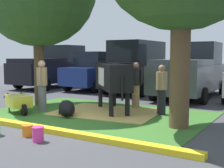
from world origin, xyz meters
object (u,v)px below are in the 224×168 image
at_px(wheelbarrow, 19,101).
at_px(bucket_orange, 28,130).
at_px(calf_lying, 67,108).
at_px(person_visitor_near, 42,84).
at_px(bucket_pink, 38,134).
at_px(pickup_truck_black, 55,68).
at_px(pickup_truck_maroon, 192,72).
at_px(suv_black, 138,67).
at_px(cow_holstein, 112,77).
at_px(sedan_blue, 97,71).
at_px(person_handler, 162,88).
at_px(person_visitor_far, 136,84).

bearing_deg(wheelbarrow, bucket_orange, -37.89).
xyz_separation_m(calf_lying, bucket_orange, (0.72, -2.23, -0.10)).
bearing_deg(person_visitor_near, bucket_pink, -47.16).
bearing_deg(pickup_truck_black, pickup_truck_maroon, -0.70).
relative_size(wheelbarrow, suv_black, 0.34).
relative_size(wheelbarrow, pickup_truck_maroon, 0.29).
bearing_deg(cow_holstein, sedan_blue, 128.23).
bearing_deg(person_handler, pickup_truck_black, 151.43).
distance_m(person_visitor_far, pickup_truck_maroon, 4.01).
bearing_deg(person_handler, pickup_truck_maroon, 95.23).
bearing_deg(bucket_orange, person_visitor_far, 83.73).
bearing_deg(pickup_truck_maroon, pickup_truck_black, 179.30).
distance_m(cow_holstein, sedan_blue, 6.55).
height_order(cow_holstein, person_visitor_near, person_visitor_near).
height_order(person_visitor_far, pickup_truck_maroon, pickup_truck_maroon).
relative_size(person_handler, pickup_truck_black, 0.28).
distance_m(pickup_truck_black, sedan_blue, 2.85).
bearing_deg(suv_black, person_handler, -56.15).
height_order(calf_lying, pickup_truck_maroon, pickup_truck_maroon).
relative_size(person_visitor_far, suv_black, 0.34).
xyz_separation_m(cow_holstein, sedan_blue, (-4.05, 5.14, -0.15)).
xyz_separation_m(cow_holstein, wheelbarrow, (-2.31, -1.82, -0.75)).
height_order(bucket_orange, bucket_pink, bucket_pink).
xyz_separation_m(bucket_pink, suv_black, (-2.06, 8.83, 1.10)).
relative_size(person_visitor_far, pickup_truck_maroon, 0.29).
height_order(person_handler, bucket_pink, person_handler).
distance_m(person_visitor_near, bucket_orange, 3.14).
bearing_deg(cow_holstein, bucket_pink, -83.25).
bearing_deg(pickup_truck_maroon, person_visitor_far, -101.01).
bearing_deg(person_visitor_near, cow_holstein, 30.68).
xyz_separation_m(cow_holstein, person_visitor_near, (-1.96, -1.16, -0.24)).
xyz_separation_m(person_handler, suv_black, (-3.20, 4.77, 0.45)).
height_order(person_visitor_near, wheelbarrow, person_visitor_near).
height_order(calf_lying, sedan_blue, sedan_blue).
bearing_deg(pickup_truck_maroon, sedan_blue, 176.49).
bearing_deg(bucket_orange, suv_black, 100.07).
relative_size(bucket_orange, pickup_truck_maroon, 0.05).
bearing_deg(person_handler, calf_lying, -145.58).
bearing_deg(suv_black, bucket_pink, -76.88).
distance_m(wheelbarrow, suv_black, 6.99).
relative_size(person_visitor_far, bucket_orange, 5.98).
height_order(person_visitor_far, bucket_pink, person_visitor_far).
xyz_separation_m(calf_lying, person_handler, (2.38, 1.63, 0.58)).
bearing_deg(sedan_blue, person_visitor_far, -43.62).
xyz_separation_m(calf_lying, pickup_truck_black, (-6.10, 6.25, 0.88)).
bearing_deg(cow_holstein, wheelbarrow, -141.74).
relative_size(calf_lying, person_handler, 0.76).
bearing_deg(person_handler, suv_black, 123.85).
bearing_deg(bucket_pink, bucket_orange, 159.95).
relative_size(person_visitor_far, pickup_truck_black, 0.29).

